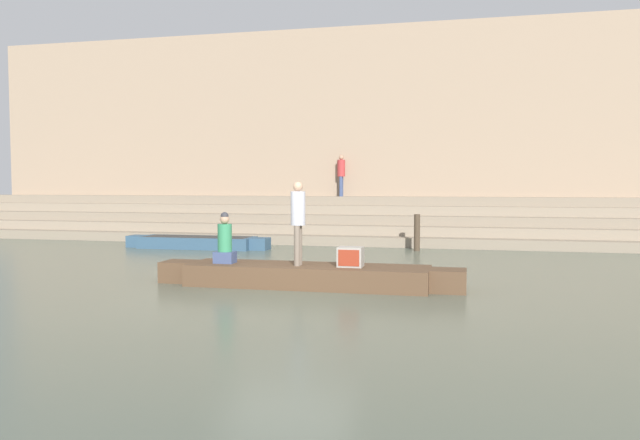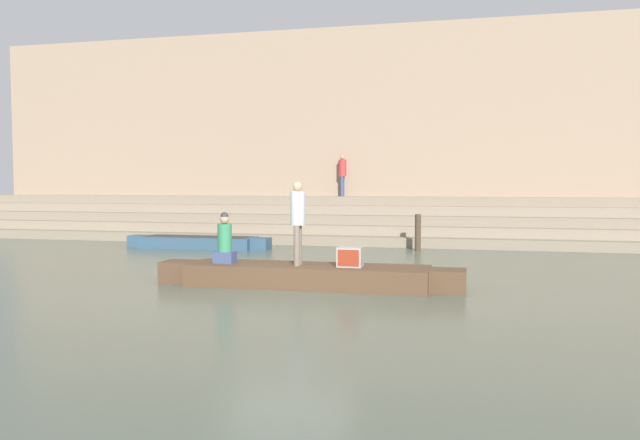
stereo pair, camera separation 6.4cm
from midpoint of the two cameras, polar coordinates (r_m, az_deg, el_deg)
name	(u,v)px [view 2 (the right image)]	position (r m, az deg, el deg)	size (l,w,h in m)	color
ground_plane	(288,298)	(12.16, -2.83, -7.11)	(120.00, 120.00, 0.00)	#566051
ghat_steps	(377,225)	(23.78, 5.34, -0.49)	(36.00, 3.34, 1.70)	gray
back_wall	(384,134)	(25.61, 5.97, 7.80)	(34.20, 1.28, 8.46)	tan
rowboat_main	(307,275)	(13.43, -1.07, -5.05)	(6.67, 1.41, 0.46)	brown
person_standing	(298,217)	(13.24, -1.91, 0.30)	(0.31, 0.31, 1.78)	#756656
person_rowing	(225,242)	(13.85, -8.57, -2.00)	(0.44, 0.34, 1.12)	#3D4C75
tv_set	(350,257)	(13.11, 2.92, -3.39)	(0.52, 0.43, 0.42)	#9E998E
moored_boat_shore	(198,242)	(21.73, -10.98, -1.98)	(5.07, 1.19, 0.40)	#33516B
mooring_post	(418,233)	(20.69, 9.02, -1.14)	(0.20, 0.20, 1.20)	#473828
person_on_steps	(342,172)	(24.87, 2.14, 4.37)	(0.31, 0.31, 1.64)	#3D4C75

